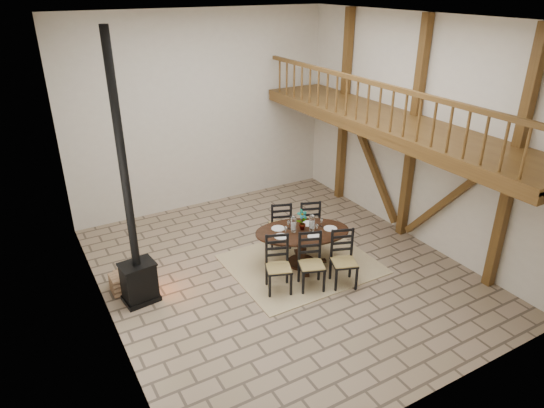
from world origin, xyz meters
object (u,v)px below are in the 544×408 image
wood_stove (135,249)px  log_basket (124,280)px  log_stack (119,284)px  dining_table (303,249)px

wood_stove → log_basket: 1.15m
wood_stove → log_stack: (-0.30, 0.46, -0.93)m
dining_table → log_stack: size_ratio=6.34×
log_basket → log_stack: size_ratio=1.16×
dining_table → wood_stove: bearing=-168.9°
wood_stove → log_stack: bearing=116.6°
log_stack → wood_stove: bearing=-57.0°
wood_stove → log_basket: (-0.17, 0.60, -0.96)m
log_basket → wood_stove: bearing=-73.9°
log_basket → log_stack: (-0.13, -0.14, 0.03)m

